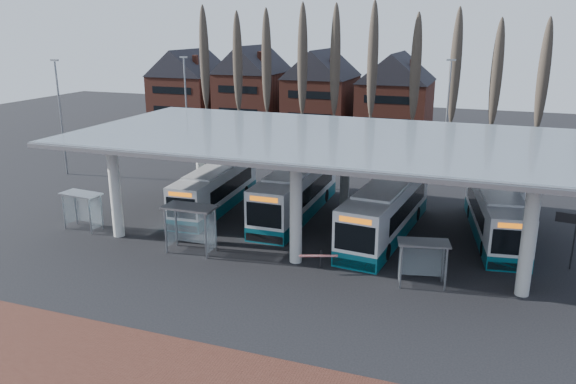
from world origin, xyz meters
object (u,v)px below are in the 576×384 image
(bus_2, at_px, (386,210))
(shelter_1, at_px, (191,218))
(bus_0, at_px, (216,189))
(shelter_2, at_px, (423,253))
(bus_1, at_px, (296,192))
(shelter_0, at_px, (83,202))
(bus_3, at_px, (495,213))

(bus_2, height_order, shelter_1, bus_2)
(bus_0, relative_size, shelter_1, 3.60)
(shelter_1, bearing_deg, bus_2, 32.33)
(bus_0, relative_size, shelter_2, 3.96)
(bus_1, xyz_separation_m, shelter_1, (-3.53, -8.63, 0.48))
(bus_2, distance_m, shelter_0, 19.78)
(bus_1, bearing_deg, bus_3, 0.44)
(shelter_2, bearing_deg, bus_3, 55.55)
(bus_0, xyz_separation_m, bus_3, (19.35, 0.88, 0.05))
(bus_0, relative_size, bus_1, 0.91)
(bus_2, distance_m, shelter_1, 12.31)
(bus_1, bearing_deg, shelter_0, -148.60)
(bus_0, distance_m, shelter_2, 17.74)
(shelter_1, bearing_deg, bus_0, 106.51)
(bus_2, relative_size, shelter_2, 4.45)
(bus_3, bearing_deg, shelter_1, -161.13)
(shelter_2, bearing_deg, bus_0, 140.74)
(bus_3, height_order, shelter_1, bus_3)
(bus_3, relative_size, shelter_0, 4.18)
(bus_2, relative_size, shelter_0, 4.51)
(shelter_0, distance_m, shelter_1, 8.71)
(shelter_0, bearing_deg, shelter_2, 3.07)
(bus_1, height_order, bus_2, bus_2)
(bus_1, xyz_separation_m, shelter_0, (-12.18, -7.61, 0.20))
(bus_1, bearing_deg, bus_0, -174.58)
(bus_2, xyz_separation_m, shelter_2, (3.10, -6.61, 0.13))
(bus_1, distance_m, shelter_2, 13.03)
(shelter_0, xyz_separation_m, shelter_2, (22.03, -0.91, -0.05))
(bus_3, height_order, shelter_2, bus_3)
(bus_1, relative_size, shelter_1, 3.95)
(bus_1, distance_m, shelter_1, 9.34)
(bus_0, distance_m, shelter_0, 9.30)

